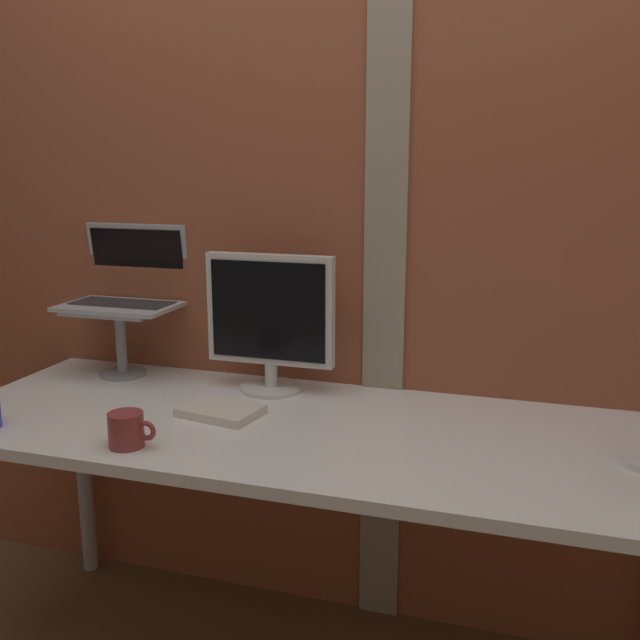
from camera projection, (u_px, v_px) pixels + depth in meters
The scene contains 7 objects.
brick_wall_back at pixel (351, 194), 2.06m from camera, with size 3.73×0.16×2.59m.
desk at pixel (308, 451), 1.81m from camera, with size 1.92×0.71×0.74m.
monitor at pixel (270, 317), 2.02m from camera, with size 0.37×0.18×0.40m.
laptop_stand at pixel (120, 330), 2.18m from camera, with size 0.28×0.22×0.21m.
laptop at pixel (129, 282), 2.21m from camera, with size 0.35×0.25×0.25m.
coffee_mug at pixel (127, 430), 1.65m from camera, with size 0.12×0.08×0.08m.
paper_clutter_stack at pixel (221, 411), 1.86m from camera, with size 0.20×0.14×0.02m, color silver.
Camera 1 is at (0.54, -1.55, 1.39)m, focal length 39.96 mm.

